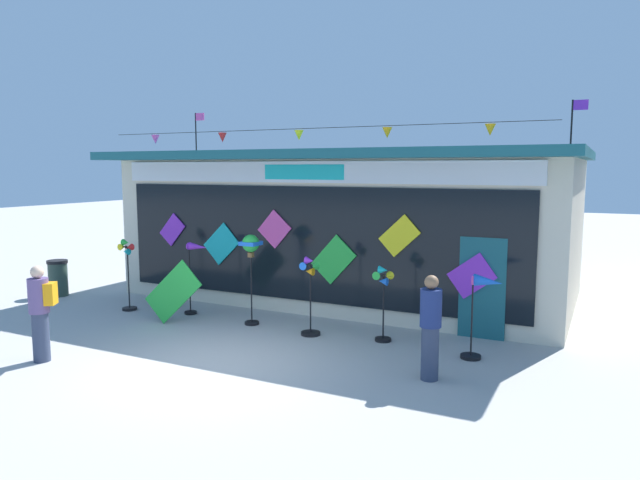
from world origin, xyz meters
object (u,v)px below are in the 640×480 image
wind_spinner_center_right (310,291)px  wind_spinner_right (383,293)px  kite_shop_building (354,223)px  wind_spinner_far_right (483,301)px  display_kite_on_ground (173,292)px  wind_spinner_left (196,263)px  wind_spinner_center_left (251,251)px  person_mid_plaza (41,311)px  wind_spinner_far_left (127,266)px  trash_bin (58,278)px  person_near_camera (430,327)px

wind_spinner_center_right → wind_spinner_right: (1.45, 0.25, 0.05)m
kite_shop_building → wind_spinner_right: 4.58m
wind_spinner_right → wind_spinner_far_right: wind_spinner_far_right is taller
kite_shop_building → wind_spinner_far_right: 5.94m
wind_spinner_center_right → display_kite_on_ground: bearing=-169.7°
wind_spinner_left → wind_spinner_center_left: 1.63m
person_mid_plaza → wind_spinner_left: bearing=142.9°
wind_spinner_center_left → person_mid_plaza: size_ratio=1.15×
wind_spinner_far_right → wind_spinner_far_left: bearing=-179.4°
wind_spinner_far_left → trash_bin: wind_spinner_far_left is taller
wind_spinner_left → person_near_camera: (5.90, -1.63, -0.35)m
wind_spinner_right → wind_spinner_left: bearing=179.4°
wind_spinner_far_left → person_mid_plaza: size_ratio=1.01×
kite_shop_building → wind_spinner_left: kite_shop_building is taller
wind_spinner_far_left → display_kite_on_ground: wind_spinner_far_left is taller
wind_spinner_far_left → wind_spinner_right: bearing=3.1°
wind_spinner_far_right → display_kite_on_ground: wind_spinner_far_right is taller
kite_shop_building → wind_spinner_right: (2.28, -3.87, -0.93)m
wind_spinner_right → kite_shop_building: bearing=120.5°
wind_spinner_right → trash_bin: (-9.04, 0.02, -0.48)m
kite_shop_building → wind_spinner_center_left: size_ratio=5.84×
kite_shop_building → person_near_camera: kite_shop_building is taller
wind_spinner_center_left → wind_spinner_far_right: size_ratio=1.29×
wind_spinner_far_left → wind_spinner_left: (1.71, 0.38, 0.16)m
wind_spinner_right → trash_bin: bearing=179.9°
wind_spinner_far_left → wind_spinner_left: 1.76m
wind_spinner_center_left → trash_bin: (-6.09, 0.11, -1.11)m
trash_bin → display_kite_on_ground: (4.56, -0.82, 0.22)m
wind_spinner_right → trash_bin: 9.05m
wind_spinner_center_left → display_kite_on_ground: size_ratio=1.51×
kite_shop_building → display_kite_on_ground: size_ratio=8.84×
wind_spinner_center_left → wind_spinner_right: wind_spinner_center_left is taller
trash_bin → wind_spinner_right: bearing=-0.1°
wind_spinner_left → wind_spinner_center_left: size_ratio=0.86×
kite_shop_building → wind_spinner_far_left: kite_shop_building is taller
kite_shop_building → person_mid_plaza: 8.08m
wind_spinner_left → trash_bin: 4.58m
wind_spinner_left → trash_bin: (-4.52, -0.02, -0.72)m
wind_spinner_center_right → display_kite_on_ground: 3.08m
wind_spinner_far_left → wind_spinner_left: bearing=12.4°
wind_spinner_left → person_near_camera: 6.13m
wind_spinner_center_left → person_near_camera: wind_spinner_center_left is taller
wind_spinner_far_right → trash_bin: (-10.96, 0.27, -0.57)m
kite_shop_building → wind_spinner_far_right: size_ratio=7.54×
display_kite_on_ground → wind_spinner_center_left: bearing=25.0°
wind_spinner_center_right → person_near_camera: person_near_camera is taller
wind_spinner_left → person_mid_plaza: bearing=-95.3°
wind_spinner_center_left → wind_spinner_center_right: (1.49, -0.16, -0.68)m
wind_spinner_far_left → person_near_camera: (7.61, -1.25, -0.19)m
wind_spinner_center_right → wind_spinner_far_left: bearing=-179.0°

